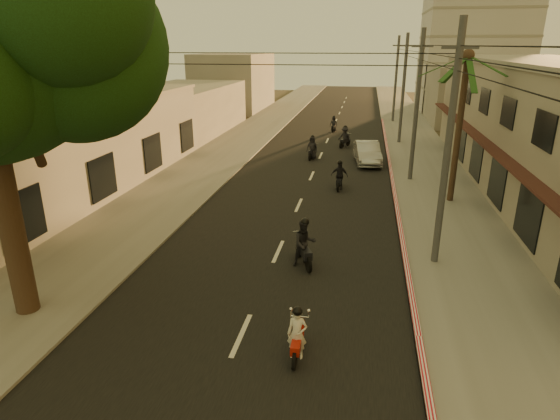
{
  "coord_description": "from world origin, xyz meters",
  "views": [
    {
      "loc": [
        3.22,
        -9.35,
        8.09
      ],
      "look_at": [
        -0.01,
        8.49,
        1.66
      ],
      "focal_mm": 30.0,
      "sensor_mm": 36.0,
      "label": 1
    }
  ],
  "objects_px": {
    "scooter_far_b": "(345,137)",
    "parked_car": "(367,153)",
    "palm_tree": "(467,65)",
    "scooter_mid_b": "(339,176)",
    "scooter_far_a": "(312,148)",
    "scooter_far_c": "(334,124)",
    "scooter_mid_a": "(304,244)",
    "scooter_red": "(297,335)"
  },
  "relations": [
    {
      "from": "scooter_far_a",
      "to": "parked_car",
      "type": "bearing_deg",
      "value": -0.49
    },
    {
      "from": "palm_tree",
      "to": "scooter_mid_b",
      "type": "height_order",
      "value": "palm_tree"
    },
    {
      "from": "scooter_mid_a",
      "to": "scooter_mid_b",
      "type": "xyz_separation_m",
      "value": [
        0.71,
        10.39,
        -0.11
      ]
    },
    {
      "from": "scooter_mid_b",
      "to": "parked_car",
      "type": "relative_size",
      "value": 0.37
    },
    {
      "from": "scooter_mid_a",
      "to": "scooter_far_a",
      "type": "bearing_deg",
      "value": 72.66
    },
    {
      "from": "scooter_red",
      "to": "scooter_far_b",
      "type": "relative_size",
      "value": 0.88
    },
    {
      "from": "palm_tree",
      "to": "scooter_mid_b",
      "type": "distance_m",
      "value": 8.9
    },
    {
      "from": "scooter_far_a",
      "to": "scooter_mid_a",
      "type": "bearing_deg",
      "value": -76.0
    },
    {
      "from": "scooter_mid_b",
      "to": "scooter_far_a",
      "type": "bearing_deg",
      "value": 109.51
    },
    {
      "from": "palm_tree",
      "to": "scooter_far_b",
      "type": "height_order",
      "value": "palm_tree"
    },
    {
      "from": "scooter_far_a",
      "to": "scooter_far_b",
      "type": "xyz_separation_m",
      "value": [
        2.17,
        4.69,
        0.03
      ]
    },
    {
      "from": "scooter_far_a",
      "to": "scooter_mid_b",
      "type": "bearing_deg",
      "value": -63.35
    },
    {
      "from": "scooter_mid_b",
      "to": "scooter_far_b",
      "type": "distance_m",
      "value": 12.13
    },
    {
      "from": "scooter_far_a",
      "to": "scooter_far_c",
      "type": "xyz_separation_m",
      "value": [
        0.74,
        11.93,
        -0.1
      ]
    },
    {
      "from": "scooter_far_b",
      "to": "parked_car",
      "type": "xyz_separation_m",
      "value": [
        1.87,
        -5.32,
        -0.08
      ]
    },
    {
      "from": "palm_tree",
      "to": "scooter_mid_a",
      "type": "xyz_separation_m",
      "value": [
        -6.79,
        -9.03,
        -6.26
      ]
    },
    {
      "from": "scooter_mid_a",
      "to": "scooter_far_b",
      "type": "xyz_separation_m",
      "value": [
        0.42,
        22.52,
        -0.05
      ]
    },
    {
      "from": "scooter_mid_b",
      "to": "scooter_far_b",
      "type": "xyz_separation_m",
      "value": [
        -0.28,
        12.13,
        0.06
      ]
    },
    {
      "from": "scooter_far_a",
      "to": "scooter_far_c",
      "type": "height_order",
      "value": "scooter_far_a"
    },
    {
      "from": "scooter_far_b",
      "to": "parked_car",
      "type": "bearing_deg",
      "value": -47.81
    },
    {
      "from": "palm_tree",
      "to": "scooter_far_c",
      "type": "bearing_deg",
      "value": 110.6
    },
    {
      "from": "parked_car",
      "to": "scooter_mid_b",
      "type": "bearing_deg",
      "value": -110.22
    },
    {
      "from": "scooter_mid_b",
      "to": "scooter_far_c",
      "type": "relative_size",
      "value": 1.12
    },
    {
      "from": "palm_tree",
      "to": "scooter_far_b",
      "type": "bearing_deg",
      "value": 115.26
    },
    {
      "from": "scooter_red",
      "to": "scooter_far_c",
      "type": "distance_m",
      "value": 35.45
    },
    {
      "from": "scooter_red",
      "to": "parked_car",
      "type": "distance_m",
      "value": 22.92
    },
    {
      "from": "scooter_red",
      "to": "scooter_far_a",
      "type": "xyz_separation_m",
      "value": [
        -2.3,
        23.49,
        0.13
      ]
    },
    {
      "from": "scooter_far_b",
      "to": "scooter_far_a",
      "type": "bearing_deg",
      "value": -91.95
    },
    {
      "from": "scooter_red",
      "to": "scooter_far_c",
      "type": "bearing_deg",
      "value": 91.92
    },
    {
      "from": "scooter_mid_a",
      "to": "scooter_far_c",
      "type": "height_order",
      "value": "scooter_mid_a"
    },
    {
      "from": "scooter_far_a",
      "to": "scooter_far_b",
      "type": "bearing_deg",
      "value": 73.58
    },
    {
      "from": "scooter_mid_b",
      "to": "scooter_mid_a",
      "type": "bearing_deg",
      "value": -92.62
    },
    {
      "from": "palm_tree",
      "to": "parked_car",
      "type": "height_order",
      "value": "palm_tree"
    },
    {
      "from": "scooter_red",
      "to": "scooter_mid_b",
      "type": "bearing_deg",
      "value": 88.85
    },
    {
      "from": "parked_car",
      "to": "scooter_mid_a",
      "type": "bearing_deg",
      "value": -104.7
    },
    {
      "from": "scooter_far_a",
      "to": "parked_car",
      "type": "height_order",
      "value": "scooter_far_a"
    },
    {
      "from": "scooter_far_a",
      "to": "scooter_far_b",
      "type": "distance_m",
      "value": 5.17
    },
    {
      "from": "scooter_mid_a",
      "to": "scooter_far_a",
      "type": "xyz_separation_m",
      "value": [
        -1.75,
        17.83,
        -0.08
      ]
    },
    {
      "from": "scooter_red",
      "to": "scooter_far_b",
      "type": "bearing_deg",
      "value": 89.66
    },
    {
      "from": "scooter_red",
      "to": "parked_car",
      "type": "xyz_separation_m",
      "value": [
        1.74,
        22.86,
        0.08
      ]
    },
    {
      "from": "scooter_red",
      "to": "scooter_mid_a",
      "type": "height_order",
      "value": "scooter_mid_a"
    },
    {
      "from": "scooter_red",
      "to": "scooter_mid_b",
      "type": "height_order",
      "value": "scooter_mid_b"
    }
  ]
}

